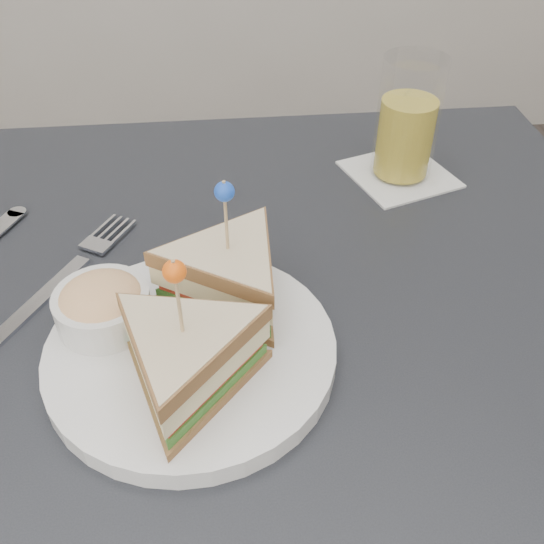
{
  "coord_description": "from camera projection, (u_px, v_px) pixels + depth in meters",
  "views": [
    {
      "loc": [
        -0.03,
        -0.38,
        1.13
      ],
      "look_at": [
        0.01,
        0.01,
        0.8
      ],
      "focal_mm": 40.0,
      "sensor_mm": 36.0,
      "label": 1
    }
  ],
  "objects": [
    {
      "name": "table",
      "position": [
        263.0,
        378.0,
        0.59
      ],
      "size": [
        0.8,
        0.8,
        0.75
      ],
      "color": "black",
      "rests_on": "ground"
    },
    {
      "name": "drink_set",
      "position": [
        406.0,
        127.0,
        0.68
      ],
      "size": [
        0.14,
        0.14,
        0.14
      ],
      "rotation": [
        0.0,
        0.0,
        0.33
      ],
      "color": "silver",
      "rests_on": "table"
    },
    {
      "name": "plate_meal",
      "position": [
        195.0,
        321.0,
        0.48
      ],
      "size": [
        0.3,
        0.3,
        0.14
      ],
      "rotation": [
        0.0,
        0.0,
        0.31
      ],
      "color": "silver",
      "rests_on": "table"
    },
    {
      "name": "cutlery_fork",
      "position": [
        71.0,
        270.0,
        0.59
      ],
      "size": [
        0.12,
        0.19,
        0.01
      ],
      "rotation": [
        0.0,
        0.0,
        -0.51
      ],
      "color": "silver",
      "rests_on": "table"
    }
  ]
}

